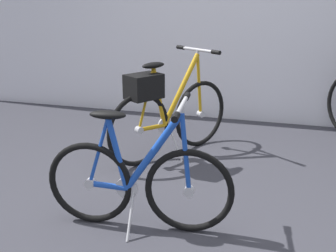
% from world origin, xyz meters
% --- Properties ---
extents(ground_plane, '(7.84, 7.84, 0.00)m').
position_xyz_m(ground_plane, '(0.00, 0.00, 0.00)').
color(ground_plane, '#38383F').
extents(folding_bike_foreground, '(1.15, 0.53, 0.82)m').
position_xyz_m(folding_bike_foreground, '(-0.14, -0.11, 0.31)').
color(folding_bike_foreground, black).
rests_on(folding_bike_foreground, ground_plane).
extents(display_bike_left, '(0.79, 1.15, 0.94)m').
position_xyz_m(display_bike_left, '(-0.29, 1.04, 0.43)').
color(display_bike_left, black).
rests_on(display_bike_left, ground_plane).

